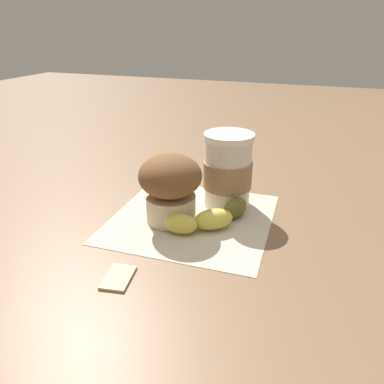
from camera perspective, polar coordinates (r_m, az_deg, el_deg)
The scene contains 6 objects.
ground_plane at distance 0.60m, azimuth 0.00°, elevation -4.01°, with size 3.00×3.00×0.00m, color brown.
paper_napkin at distance 0.60m, azimuth 0.00°, elevation -3.94°, with size 0.25×0.25×0.00m, color beige.
coffee_cup at distance 0.63m, azimuth 5.46°, elevation 3.23°, with size 0.08×0.08×0.12m.
muffin at distance 0.57m, azimuth -3.31°, elevation 1.04°, with size 0.10×0.10×0.11m.
banana at distance 0.57m, azimuth 2.88°, elevation -3.85°, with size 0.12×0.11×0.03m.
sugar_packet at distance 0.48m, azimuth -11.19°, elevation -12.49°, with size 0.05×0.03×0.01m, color #E0B27F.
Camera 1 is at (0.50, 0.18, 0.29)m, focal length 35.00 mm.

